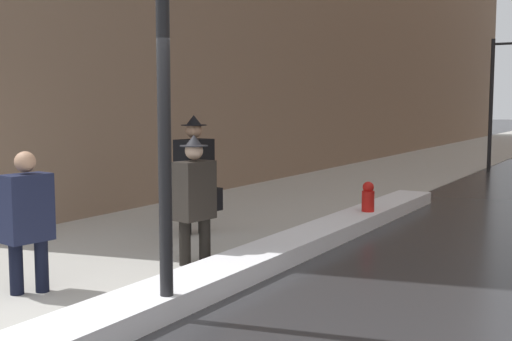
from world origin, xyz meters
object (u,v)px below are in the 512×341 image
at_px(lamp_post, 163,18).
at_px(fire_hydrant, 368,204).
at_px(pedestrian_with_shoulder_bag, 195,195).
at_px(pedestrian_in_glasses, 27,216).
at_px(pedestrian_in_fedora, 194,170).

height_order(lamp_post, fire_hydrant, lamp_post).
bearing_deg(pedestrian_with_shoulder_bag, pedestrian_in_glasses, -13.66).
relative_size(lamp_post, pedestrian_in_fedora, 2.49).
xyz_separation_m(pedestrian_with_shoulder_bag, fire_hydrant, (0.83, 3.49, -0.51)).
relative_size(pedestrian_with_shoulder_bag, pedestrian_in_fedora, 0.89).
bearing_deg(pedestrian_with_shoulder_bag, lamp_post, 36.96).
bearing_deg(fire_hydrant, pedestrian_in_glasses, -106.35).
bearing_deg(pedestrian_in_fedora, fire_hydrant, 145.44).
bearing_deg(lamp_post, pedestrian_in_glasses, -175.41).
distance_m(lamp_post, pedestrian_with_shoulder_bag, 2.67).
relative_size(lamp_post, pedestrian_in_glasses, 3.01).
bearing_deg(pedestrian_in_glasses, fire_hydrant, 171.77).
height_order(pedestrian_in_glasses, fire_hydrant, pedestrian_in_glasses).
bearing_deg(fire_hydrant, pedestrian_with_shoulder_bag, -103.35).
height_order(pedestrian_in_glasses, pedestrian_with_shoulder_bag, pedestrian_with_shoulder_bag).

